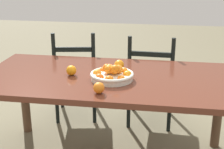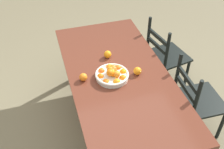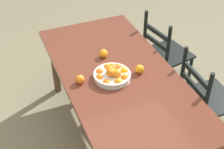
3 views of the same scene
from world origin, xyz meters
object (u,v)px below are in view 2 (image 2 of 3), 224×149
(orange_loose_1, at_px, (108,54))
(orange_loose_2, at_px, (137,71))
(orange_loose_0, at_px, (83,77))
(chair_by_cabinet, at_px, (196,101))
(chair_near_window, at_px, (165,57))
(fruit_bowl, at_px, (112,74))
(dining_table, at_px, (119,81))

(orange_loose_1, relative_size, orange_loose_2, 1.00)
(orange_loose_0, relative_size, orange_loose_2, 0.98)
(orange_loose_1, bearing_deg, chair_by_cabinet, 53.03)
(orange_loose_0, bearing_deg, chair_near_window, 112.75)
(chair_near_window, bearing_deg, orange_loose_0, 102.65)
(chair_by_cabinet, xyz_separation_m, orange_loose_0, (-0.30, -1.07, 0.34))
(fruit_bowl, height_order, orange_loose_0, fruit_bowl)
(chair_near_window, distance_m, fruit_bowl, 1.01)
(orange_loose_0, bearing_deg, dining_table, 86.41)
(chair_by_cabinet, distance_m, orange_loose_0, 1.16)
(chair_near_window, distance_m, chair_by_cabinet, 0.75)
(dining_table, bearing_deg, orange_loose_1, -175.34)
(chair_by_cabinet, relative_size, fruit_bowl, 2.89)
(chair_by_cabinet, height_order, orange_loose_1, chair_by_cabinet)
(chair_by_cabinet, bearing_deg, orange_loose_2, 69.13)
(chair_near_window, xyz_separation_m, fruit_bowl, (0.50, -0.82, 0.34))
(dining_table, bearing_deg, chair_by_cabinet, 69.30)
(orange_loose_2, bearing_deg, orange_loose_1, -149.62)
(orange_loose_2, bearing_deg, chair_near_window, 131.90)
(chair_by_cabinet, relative_size, orange_loose_2, 11.97)
(chair_near_window, bearing_deg, dining_table, 112.34)
(chair_by_cabinet, xyz_separation_m, orange_loose_2, (-0.24, -0.56, 0.34))
(dining_table, xyz_separation_m, fruit_bowl, (0.02, -0.07, 0.13))
(orange_loose_1, distance_m, orange_loose_2, 0.39)
(orange_loose_2, bearing_deg, chair_by_cabinet, 67.21)
(dining_table, bearing_deg, chair_near_window, 122.44)
(orange_loose_0, height_order, orange_loose_2, orange_loose_2)
(chair_near_window, height_order, chair_by_cabinet, chair_near_window)
(dining_table, height_order, orange_loose_2, orange_loose_2)
(chair_by_cabinet, xyz_separation_m, orange_loose_1, (-0.57, -0.75, 0.34))
(orange_loose_0, bearing_deg, orange_loose_1, 131.08)
(orange_loose_0, distance_m, orange_loose_2, 0.51)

